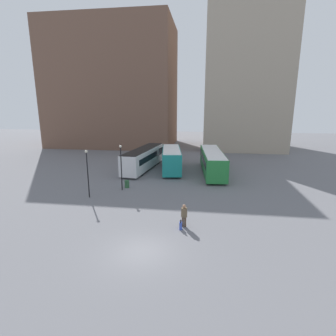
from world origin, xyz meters
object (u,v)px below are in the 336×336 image
object	(u,v)px
bus_1	(171,159)
bus_2	(212,161)
traveler	(184,214)
lamp_post_1	(121,164)
bus_0	(144,158)
suitcase	(181,226)
lamp_post_0	(87,169)
trash_bin	(127,184)

from	to	relation	value
bus_1	bus_2	world-z (taller)	bus_1
bus_2	traveler	size ratio (longest dim) A/B	6.84
bus_2	lamp_post_1	world-z (taller)	lamp_post_1
bus_0	lamp_post_1	world-z (taller)	lamp_post_1
bus_2	bus_1	bearing A→B (deg)	80.75
bus_1	suitcase	bearing A→B (deg)	-178.95
bus_0	bus_2	world-z (taller)	bus_2
lamp_post_0	lamp_post_1	xyz separation A→B (m)	(2.63, 2.76, 0.07)
bus_0	bus_2	distance (m)	10.01
bus_1	lamp_post_0	xyz separation A→B (m)	(-6.95, -12.38, 1.21)
bus_2	suitcase	distance (m)	18.01
bus_0	bus_1	size ratio (longest dim) A/B	1.31
bus_1	lamp_post_1	xyz separation A→B (m)	(-4.33, -9.63, 1.28)
bus_1	lamp_post_1	world-z (taller)	lamp_post_1
bus_2	lamp_post_1	size ratio (longest dim) A/B	2.47
bus_2	trash_bin	bearing A→B (deg)	125.30
bus_0	traveler	bearing A→B (deg)	-151.08
traveler	trash_bin	world-z (taller)	traveler
bus_0	bus_1	xyz separation A→B (m)	(4.17, -0.52, 0.06)
bus_2	traveler	xyz separation A→B (m)	(-2.52, -17.28, -0.61)
bus_1	trash_bin	world-z (taller)	bus_1
bus_2	suitcase	xyz separation A→B (m)	(-2.73, -17.75, -1.41)
bus_1	bus_2	xyz separation A→B (m)	(5.79, -0.48, -0.04)
bus_1	lamp_post_0	size ratio (longest dim) A/B	1.91
lamp_post_1	trash_bin	xyz separation A→B (m)	(0.28, 0.94, -2.60)
bus_2	lamp_post_0	bearing A→B (deg)	128.53
traveler	lamp_post_0	world-z (taller)	lamp_post_0
bus_2	trash_bin	distance (m)	12.87
traveler	lamp_post_0	distance (m)	11.69
bus_2	suitcase	size ratio (longest dim) A/B	15.05
lamp_post_1	trash_bin	world-z (taller)	lamp_post_1
bus_0	lamp_post_1	xyz separation A→B (m)	(-0.15, -10.14, 1.35)
bus_1	lamp_post_0	bearing A→B (deg)	142.23
bus_1	trash_bin	distance (m)	9.67
bus_2	trash_bin	xyz separation A→B (m)	(-9.84, -8.20, -1.28)
suitcase	trash_bin	world-z (taller)	trash_bin
trash_bin	lamp_post_1	bearing A→B (deg)	-106.36
bus_1	lamp_post_1	bearing A→B (deg)	147.35
bus_2	lamp_post_0	size ratio (longest dim) A/B	2.54
traveler	lamp_post_1	world-z (taller)	lamp_post_1
lamp_post_1	trash_bin	size ratio (longest dim) A/B	5.97
bus_1	suitcase	world-z (taller)	bus_1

